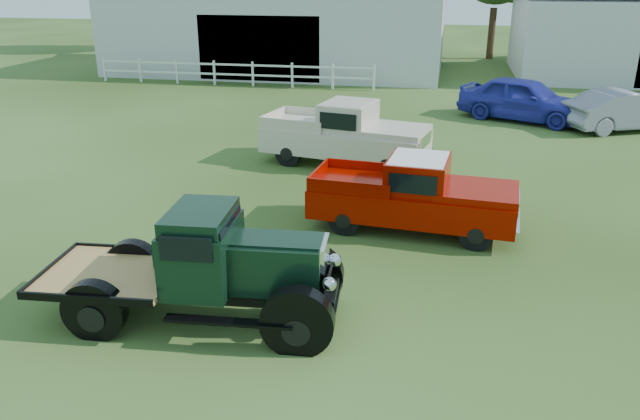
% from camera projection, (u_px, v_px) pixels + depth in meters
% --- Properties ---
extents(ground, '(120.00, 120.00, 0.00)m').
position_uv_depth(ground, '(296.00, 286.00, 11.35)').
color(ground, '#24370F').
extents(shed_left, '(18.80, 10.20, 5.60)m').
position_uv_depth(shed_left, '(283.00, 19.00, 35.42)').
color(shed_left, silver).
rests_on(shed_left, ground).
extents(fence_rail, '(14.20, 0.16, 1.20)m').
position_uv_depth(fence_rail, '(233.00, 73.00, 30.91)').
color(fence_rail, white).
rests_on(fence_rail, ground).
extents(vintage_flatbed, '(4.99, 2.30, 1.92)m').
position_uv_depth(vintage_flatbed, '(198.00, 265.00, 9.98)').
color(vintage_flatbed, black).
rests_on(vintage_flatbed, ground).
extents(red_pickup, '(4.72, 2.16, 1.67)m').
position_uv_depth(red_pickup, '(413.00, 193.00, 13.57)').
color(red_pickup, '#920B00').
rests_on(red_pickup, ground).
extents(white_pickup, '(5.25, 2.86, 1.82)m').
position_uv_depth(white_pickup, '(345.00, 134.00, 18.18)').
color(white_pickup, beige).
rests_on(white_pickup, ground).
extents(misc_car_blue, '(5.20, 3.81, 1.64)m').
position_uv_depth(misc_car_blue, '(524.00, 99.00, 23.58)').
color(misc_car_blue, '#272B9F').
rests_on(misc_car_blue, ground).
extents(misc_car_grey, '(4.60, 3.21, 1.44)m').
position_uv_depth(misc_car_grey, '(626.00, 110.00, 22.16)').
color(misc_car_grey, gray).
rests_on(misc_car_grey, ground).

